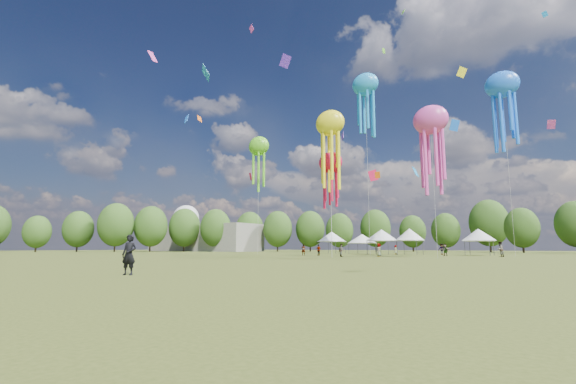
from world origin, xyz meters
The scene contains 10 objects.
ground centered at (0.00, 0.00, 0.00)m, with size 300.00×300.00×0.00m, color #384416.
observer_main centered at (7.12, -2.47, 0.89)m, with size 0.65×0.42×1.77m, color black.
spectator_near centered at (-2.08, 33.76, 0.83)m, with size 0.80×0.63×1.66m, color gray.
spectators_far centered at (4.00, 46.66, 0.88)m, with size 26.56×20.59×1.91m.
festival_tents centered at (-5.15, 54.16, 3.18)m, with size 34.08×12.66×4.41m.
show_kites centered at (-0.52, 40.94, 19.05)m, with size 45.43×23.73×30.02m.
small_kites centered at (-0.05, 42.38, 27.48)m, with size 75.31×62.65×45.24m.
treeline centered at (-3.87, 62.51, 6.54)m, with size 201.57×95.24×13.43m.
hangar centered at (-72.00, 72.00, 4.00)m, with size 40.00×12.00×8.00m, color gray.
radome centered at (-88.00, 78.00, 9.99)m, with size 9.00×9.00×16.00m.
Camera 1 is at (23.14, -12.46, 1.20)m, focal length 24.56 mm.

